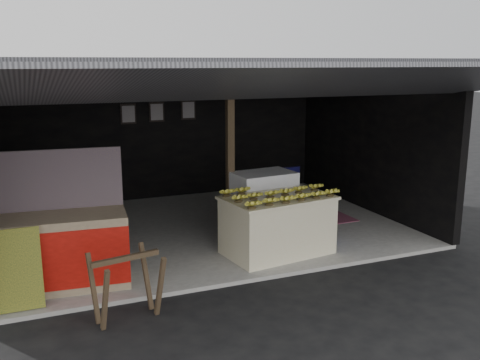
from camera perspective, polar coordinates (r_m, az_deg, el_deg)
name	(u,v)px	position (r m, az deg, el deg)	size (l,w,h in m)	color
ground	(260,281)	(7.53, 2.17, -10.75)	(80.00, 80.00, 0.00)	black
concrete_slab	(203,228)	(9.70, -3.98, -5.17)	(7.00, 5.00, 0.06)	gray
shophouse	(196,112)	(9.59, -4.77, 7.25)	(7.40, 7.29, 3.02)	black
banana_table	(277,225)	(8.27, 4.01, -4.80)	(1.76, 1.22, 0.91)	silver
banana_pile	(278,191)	(8.13, 4.07, -1.16)	(1.52, 0.91, 0.18)	yellow
white_crate	(263,205)	(9.01, 2.49, -2.65)	(1.06, 0.77, 1.11)	white
neighbor_stall	(59,248)	(7.43, -18.70, -6.86)	(1.79, 0.93, 1.79)	#998466
green_signboard	(13,270)	(6.96, -23.08, -8.86)	(0.66, 0.04, 0.99)	black
sawhorse	(126,280)	(6.41, -12.02, -10.38)	(0.83, 0.83, 0.80)	#493824
water_barrel	(322,226)	(8.94, 8.73, -4.86)	(0.36, 0.36, 0.53)	navy
plastic_chair	(292,189)	(10.13, 5.53, -0.92)	(0.47, 0.47, 0.96)	#0B0A37
magenta_rug	(311,218)	(10.25, 7.61, -4.09)	(1.50, 1.00, 0.01)	maroon
picture_frames	(158,112)	(11.55, -8.72, 7.19)	(1.62, 0.04, 0.46)	black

